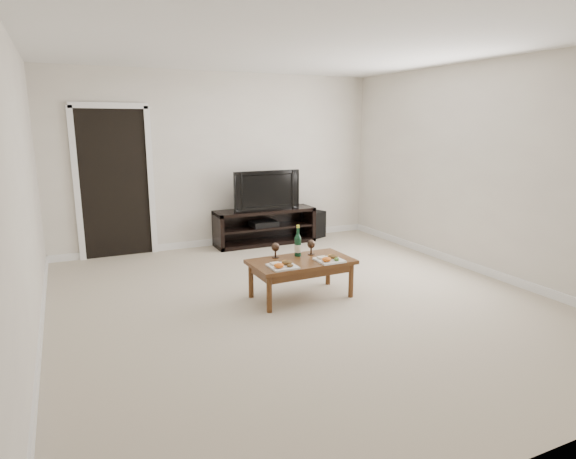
# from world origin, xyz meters

# --- Properties ---
(floor) EXTENTS (5.50, 5.50, 0.00)m
(floor) POSITION_xyz_m (0.00, 0.00, 0.00)
(floor) COLOR beige
(floor) RESTS_ON ground
(back_wall) EXTENTS (5.00, 0.04, 2.60)m
(back_wall) POSITION_xyz_m (0.00, 2.77, 1.30)
(back_wall) COLOR silver
(back_wall) RESTS_ON ground
(ceiling) EXTENTS (5.00, 5.50, 0.04)m
(ceiling) POSITION_xyz_m (0.00, 0.00, 2.62)
(ceiling) COLOR white
(ceiling) RESTS_ON back_wall
(doorway) EXTENTS (0.90, 0.02, 2.05)m
(doorway) POSITION_xyz_m (-1.55, 2.73, 1.02)
(doorway) COLOR black
(doorway) RESTS_ON ground
(media_console) EXTENTS (1.58, 0.45, 0.55)m
(media_console) POSITION_xyz_m (0.60, 2.50, 0.28)
(media_console) COLOR black
(media_console) RESTS_ON ground
(television) EXTENTS (1.06, 0.14, 0.61)m
(television) POSITION_xyz_m (0.60, 2.50, 0.85)
(television) COLOR black
(television) RESTS_ON media_console
(av_receiver) EXTENTS (0.41, 0.31, 0.08)m
(av_receiver) POSITION_xyz_m (0.58, 2.48, 0.33)
(av_receiver) COLOR black
(av_receiver) RESTS_ON media_console
(subwoofer) EXTENTS (0.38, 0.38, 0.44)m
(subwoofer) POSITION_xyz_m (1.51, 2.58, 0.22)
(subwoofer) COLOR black
(subwoofer) RESTS_ON ground
(coffee_table) EXTENTS (1.11, 0.63, 0.42)m
(coffee_table) POSITION_xyz_m (0.05, 0.12, 0.21)
(coffee_table) COLOR #573418
(coffee_table) RESTS_ON ground
(plate_left) EXTENTS (0.27, 0.27, 0.07)m
(plate_left) POSITION_xyz_m (-0.24, -0.04, 0.45)
(plate_left) COLOR white
(plate_left) RESTS_ON coffee_table
(plate_right) EXTENTS (0.27, 0.27, 0.07)m
(plate_right) POSITION_xyz_m (0.31, -0.04, 0.45)
(plate_right) COLOR white
(plate_right) RESTS_ON coffee_table
(wine_bottle) EXTENTS (0.07, 0.07, 0.35)m
(wine_bottle) POSITION_xyz_m (0.09, 0.28, 0.59)
(wine_bottle) COLOR #0E341E
(wine_bottle) RESTS_ON coffee_table
(goblet_left) EXTENTS (0.09, 0.09, 0.17)m
(goblet_left) POSITION_xyz_m (-0.16, 0.32, 0.51)
(goblet_left) COLOR #35261D
(goblet_left) RESTS_ON coffee_table
(goblet_right) EXTENTS (0.09, 0.09, 0.17)m
(goblet_right) POSITION_xyz_m (0.25, 0.27, 0.51)
(goblet_right) COLOR #35261D
(goblet_right) RESTS_ON coffee_table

